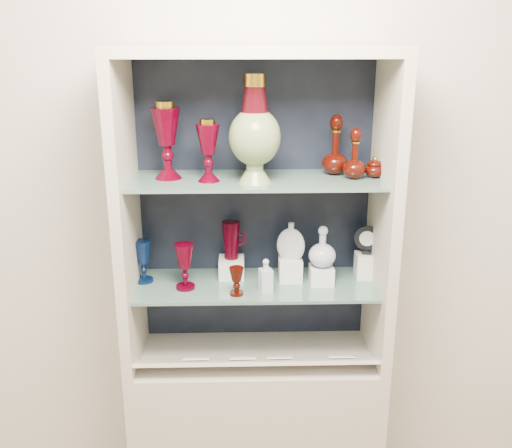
{
  "coord_description": "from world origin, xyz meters",
  "views": [
    {
      "loc": [
        -0.06,
        -0.51,
        1.95
      ],
      "look_at": [
        0.0,
        1.53,
        1.3
      ],
      "focal_mm": 40.0,
      "sensor_mm": 36.0,
      "label": 1
    }
  ],
  "objects_px": {
    "pedestal_lamp_right": "(208,151)",
    "ruby_decanter_a": "(336,141)",
    "pedestal_lamp_left": "(167,140)",
    "ruby_goblet_tall": "(185,266)",
    "ruby_pitcher": "(231,240)",
    "clear_square_bottle": "(266,275)",
    "lidded_bowl": "(374,167)",
    "cameo_medallion": "(367,239)",
    "cobalt_goblet": "(143,261)",
    "flat_flask": "(291,240)",
    "ruby_goblet_small": "(237,281)",
    "enamel_urn": "(255,129)",
    "clear_round_decanter": "(322,248)",
    "ruby_decanter_b": "(355,152)"
  },
  "relations": [
    {
      "from": "pedestal_lamp_right",
      "to": "ruby_decanter_a",
      "type": "bearing_deg",
      "value": 11.98
    },
    {
      "from": "pedestal_lamp_left",
      "to": "ruby_goblet_tall",
      "type": "height_order",
      "value": "pedestal_lamp_left"
    },
    {
      "from": "ruby_pitcher",
      "to": "clear_square_bottle",
      "type": "height_order",
      "value": "ruby_pitcher"
    },
    {
      "from": "lidded_bowl",
      "to": "ruby_pitcher",
      "type": "height_order",
      "value": "lidded_bowl"
    },
    {
      "from": "pedestal_lamp_left",
      "to": "cameo_medallion",
      "type": "distance_m",
      "value": 0.86
    },
    {
      "from": "ruby_decanter_a",
      "to": "cobalt_goblet",
      "type": "distance_m",
      "value": 0.87
    },
    {
      "from": "flat_flask",
      "to": "ruby_goblet_small",
      "type": "bearing_deg",
      "value": -135.0
    },
    {
      "from": "ruby_pitcher",
      "to": "clear_square_bottle",
      "type": "xyz_separation_m",
      "value": [
        0.13,
        -0.15,
        -0.09
      ]
    },
    {
      "from": "pedestal_lamp_right",
      "to": "cobalt_goblet",
      "type": "distance_m",
      "value": 0.53
    },
    {
      "from": "pedestal_lamp_right",
      "to": "ruby_decanter_a",
      "type": "xyz_separation_m",
      "value": [
        0.47,
        0.1,
        0.01
      ]
    },
    {
      "from": "enamel_urn",
      "to": "flat_flask",
      "type": "distance_m",
      "value": 0.47
    },
    {
      "from": "lidded_bowl",
      "to": "clear_square_bottle",
      "type": "height_order",
      "value": "lidded_bowl"
    },
    {
      "from": "cobalt_goblet",
      "to": "cameo_medallion",
      "type": "distance_m",
      "value": 0.88
    },
    {
      "from": "enamel_urn",
      "to": "cameo_medallion",
      "type": "xyz_separation_m",
      "value": [
        0.45,
        0.11,
        -0.45
      ]
    },
    {
      "from": "pedestal_lamp_left",
      "to": "clear_round_decanter",
      "type": "xyz_separation_m",
      "value": [
        0.58,
        -0.02,
        -0.41
      ]
    },
    {
      "from": "enamel_urn",
      "to": "clear_square_bottle",
      "type": "xyz_separation_m",
      "value": [
        0.04,
        -0.02,
        -0.54
      ]
    },
    {
      "from": "ruby_pitcher",
      "to": "pedestal_lamp_left",
      "type": "bearing_deg",
      "value": -150.35
    },
    {
      "from": "ruby_decanter_b",
      "to": "pedestal_lamp_right",
      "type": "bearing_deg",
      "value": -177.24
    },
    {
      "from": "ruby_pitcher",
      "to": "ruby_decanter_b",
      "type": "bearing_deg",
      "value": 5.39
    },
    {
      "from": "pedestal_lamp_left",
      "to": "clear_square_bottle",
      "type": "xyz_separation_m",
      "value": [
        0.36,
        -0.09,
        -0.49
      ]
    },
    {
      "from": "pedestal_lamp_right",
      "to": "ruby_goblet_small",
      "type": "relative_size",
      "value": 2.06
    },
    {
      "from": "lidded_bowl",
      "to": "ruby_goblet_small",
      "type": "height_order",
      "value": "lidded_bowl"
    },
    {
      "from": "ruby_goblet_tall",
      "to": "cameo_medallion",
      "type": "distance_m",
      "value": 0.72
    },
    {
      "from": "enamel_urn",
      "to": "clear_square_bottle",
      "type": "distance_m",
      "value": 0.55
    },
    {
      "from": "ruby_goblet_tall",
      "to": "enamel_urn",
      "type": "bearing_deg",
      "value": -3.96
    },
    {
      "from": "pedestal_lamp_left",
      "to": "ruby_decanter_a",
      "type": "distance_m",
      "value": 0.63
    },
    {
      "from": "ruby_pitcher",
      "to": "clear_round_decanter",
      "type": "xyz_separation_m",
      "value": [
        0.35,
        -0.08,
        -0.01
      ]
    },
    {
      "from": "ruby_decanter_a",
      "to": "lidded_bowl",
      "type": "relative_size",
      "value": 3.17
    },
    {
      "from": "ruby_decanter_b",
      "to": "flat_flask",
      "type": "relative_size",
      "value": 1.29
    },
    {
      "from": "ruby_pitcher",
      "to": "pedestal_lamp_right",
      "type": "bearing_deg",
      "value": -109.69
    },
    {
      "from": "ruby_decanter_a",
      "to": "ruby_goblet_tall",
      "type": "distance_m",
      "value": 0.74
    },
    {
      "from": "pedestal_lamp_left",
      "to": "flat_flask",
      "type": "relative_size",
      "value": 1.82
    },
    {
      "from": "clear_round_decanter",
      "to": "cameo_medallion",
      "type": "height_order",
      "value": "clear_round_decanter"
    },
    {
      "from": "pedestal_lamp_right",
      "to": "pedestal_lamp_left",
      "type": "bearing_deg",
      "value": 161.92
    },
    {
      "from": "clear_square_bottle",
      "to": "cameo_medallion",
      "type": "height_order",
      "value": "cameo_medallion"
    },
    {
      "from": "flat_flask",
      "to": "cameo_medallion",
      "type": "distance_m",
      "value": 0.3
    },
    {
      "from": "lidded_bowl",
      "to": "ruby_goblet_small",
      "type": "relative_size",
      "value": 0.74
    },
    {
      "from": "cobalt_goblet",
      "to": "cameo_medallion",
      "type": "relative_size",
      "value": 1.42
    },
    {
      "from": "pedestal_lamp_right",
      "to": "clear_square_bottle",
      "type": "xyz_separation_m",
      "value": [
        0.21,
        -0.04,
        -0.47
      ]
    },
    {
      "from": "pedestal_lamp_right",
      "to": "ruby_goblet_tall",
      "type": "distance_m",
      "value": 0.45
    },
    {
      "from": "pedestal_lamp_left",
      "to": "flat_flask",
      "type": "height_order",
      "value": "pedestal_lamp_left"
    },
    {
      "from": "ruby_decanter_a",
      "to": "clear_round_decanter",
      "type": "bearing_deg",
      "value": -122.34
    },
    {
      "from": "pedestal_lamp_left",
      "to": "ruby_goblet_small",
      "type": "distance_m",
      "value": 0.58
    },
    {
      "from": "flat_flask",
      "to": "clear_round_decanter",
      "type": "xyz_separation_m",
      "value": [
        0.12,
        -0.04,
        -0.02
      ]
    },
    {
      "from": "ruby_decanter_a",
      "to": "cameo_medallion",
      "type": "distance_m",
      "value": 0.41
    },
    {
      "from": "ruby_goblet_tall",
      "to": "cameo_medallion",
      "type": "height_order",
      "value": "cameo_medallion"
    },
    {
      "from": "lidded_bowl",
      "to": "ruby_goblet_tall",
      "type": "relative_size",
      "value": 0.44
    },
    {
      "from": "pedestal_lamp_right",
      "to": "cameo_medallion",
      "type": "xyz_separation_m",
      "value": [
        0.61,
        0.09,
        -0.37
      ]
    },
    {
      "from": "cobalt_goblet",
      "to": "clear_round_decanter",
      "type": "distance_m",
      "value": 0.7
    },
    {
      "from": "ruby_decanter_a",
      "to": "clear_square_bottle",
      "type": "bearing_deg",
      "value": -151.82
    }
  ]
}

